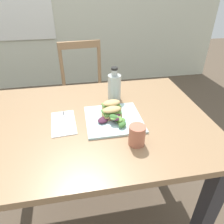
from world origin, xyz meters
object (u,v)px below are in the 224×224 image
at_px(sandwich_half_back, 111,106).
at_px(fork_on_napkin, 63,120).
at_px(chair_wooden_far, 85,93).
at_px(sandwich_half_front, 112,112).
at_px(plate_lunch, 113,119).
at_px(bottle_cold_brew, 114,88).
at_px(cup_extra_side, 137,135).
at_px(dining_table, 95,141).

relative_size(sandwich_half_back, fork_on_napkin, 0.52).
distance_m(chair_wooden_far, sandwich_half_front, 0.95).
height_order(plate_lunch, sandwich_half_back, sandwich_half_back).
xyz_separation_m(plate_lunch, sandwich_half_back, (0.00, 0.07, 0.03)).
bearing_deg(bottle_cold_brew, chair_wooden_far, 101.41).
xyz_separation_m(sandwich_half_front, cup_extra_side, (0.07, -0.19, 0.00)).
distance_m(chair_wooden_far, fork_on_napkin, 0.92).
relative_size(dining_table, cup_extra_side, 12.87).
bearing_deg(chair_wooden_far, cup_extra_side, -81.82).
distance_m(dining_table, cup_extra_side, 0.32).
relative_size(sandwich_half_front, fork_on_napkin, 0.52).
height_order(fork_on_napkin, cup_extra_side, cup_extra_side).
relative_size(plate_lunch, bottle_cold_brew, 1.42).
xyz_separation_m(fork_on_napkin, bottle_cold_brew, (0.28, 0.17, 0.06)).
bearing_deg(sandwich_half_back, dining_table, -154.43).
bearing_deg(dining_table, sandwich_half_front, -11.75).
height_order(plate_lunch, fork_on_napkin, plate_lunch).
bearing_deg(bottle_cold_brew, sandwich_half_front, -104.33).
bearing_deg(fork_on_napkin, sandwich_half_back, 9.08).
relative_size(chair_wooden_far, sandwich_half_back, 9.04).
bearing_deg(sandwich_half_front, dining_table, 168.25).
bearing_deg(chair_wooden_far, fork_on_napkin, -99.44).
height_order(plate_lunch, cup_extra_side, cup_extra_side).
bearing_deg(sandwich_half_front, cup_extra_side, -71.07).
distance_m(bottle_cold_brew, cup_extra_side, 0.39).
bearing_deg(chair_wooden_far, sandwich_half_front, -84.29).
relative_size(sandwich_half_back, cup_extra_side, 1.12).
distance_m(dining_table, sandwich_half_front, 0.20).
relative_size(chair_wooden_far, sandwich_half_front, 9.04).
bearing_deg(cup_extra_side, sandwich_half_front, 108.93).
height_order(dining_table, fork_on_napkin, fork_on_napkin).
bearing_deg(dining_table, sandwich_half_back, 25.57).
height_order(chair_wooden_far, plate_lunch, chair_wooden_far).
relative_size(chair_wooden_far, bottle_cold_brew, 4.72).
relative_size(dining_table, bottle_cold_brew, 6.01).
distance_m(dining_table, sandwich_half_back, 0.21).
distance_m(chair_wooden_far, sandwich_half_back, 0.89).
xyz_separation_m(plate_lunch, bottle_cold_brew, (0.04, 0.21, 0.06)).
height_order(sandwich_half_front, sandwich_half_back, same).
relative_size(dining_table, plate_lunch, 4.23).
bearing_deg(bottle_cold_brew, plate_lunch, -101.90).
relative_size(bottle_cold_brew, cup_extra_side, 2.14).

